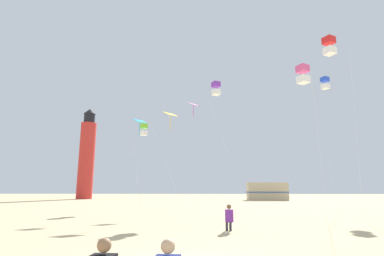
{
  "coord_description": "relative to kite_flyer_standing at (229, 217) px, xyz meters",
  "views": [
    {
      "loc": [
        0.34,
        -7.15,
        1.83
      ],
      "look_at": [
        -0.63,
        11.75,
        5.69
      ],
      "focal_mm": 27.88,
      "sensor_mm": 36.0,
      "label": 1
    }
  ],
  "objects": [
    {
      "name": "kite_flyer_standing",
      "position": [
        0.0,
        0.0,
        0.0
      ],
      "size": [
        0.35,
        0.51,
        1.16
      ],
      "rotation": [
        0.0,
        0.0,
        3.17
      ],
      "color": "#722D99",
      "rests_on": "ground"
    },
    {
      "name": "kite_diamond_cyan",
      "position": [
        -6.14,
        8.73,
        6.14
      ],
      "size": [
        1.22,
        1.22,
        7.2
      ],
      "color": "silver",
      "rests_on": "ground"
    },
    {
      "name": "kite_diamond_magenta",
      "position": [
        -2.3,
        14.0,
        8.78
      ],
      "size": [
        3.42,
        3.42,
        10.04
      ],
      "color": "silver",
      "rests_on": "ground"
    },
    {
      "name": "kite_box_blue",
      "position": [
        10.29,
        13.74,
        10.99
      ],
      "size": [
        1.64,
        1.64,
        12.2
      ],
      "color": "silver",
      "rests_on": "ground"
    },
    {
      "name": "kite_box_lime",
      "position": [
        -7.07,
        14.56,
        6.85
      ],
      "size": [
        1.85,
        1.85,
        8.05
      ],
      "color": "silver",
      "rests_on": "ground"
    },
    {
      "name": "kite_box_scarlet",
      "position": [
        6.79,
        4.07,
        9.98
      ],
      "size": [
        1.64,
        1.86,
        11.19
      ],
      "color": "silver",
      "rests_on": "ground"
    },
    {
      "name": "kite_box_violet",
      "position": [
        -0.11,
        10.74,
        9.6
      ],
      "size": [
        3.38,
        2.64,
        10.81
      ],
      "color": "silver",
      "rests_on": "ground"
    },
    {
      "name": "kite_diamond_gold",
      "position": [
        -3.55,
        6.91,
        6.2
      ],
      "size": [
        2.89,
        2.15,
        7.28
      ],
      "color": "silver",
      "rests_on": "ground"
    },
    {
      "name": "kite_box_rainbow",
      "position": [
        5.02,
        4.03,
        8.11
      ],
      "size": [
        1.19,
        1.19,
        9.31
      ],
      "color": "silver",
      "rests_on": "ground"
    },
    {
      "name": "lighthouse_distant",
      "position": [
        -23.25,
        40.47,
        7.22
      ],
      "size": [
        2.8,
        2.8,
        16.8
      ],
      "color": "red",
      "rests_on": "ground"
    },
    {
      "name": "rv_van_tan",
      "position": [
        8.77,
        36.51,
        0.78
      ],
      "size": [
        6.51,
        2.53,
        2.8
      ],
      "rotation": [
        0.0,
        0.0,
        0.03
      ],
      "color": "#C6B28C",
      "rests_on": "ground"
    }
  ]
}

